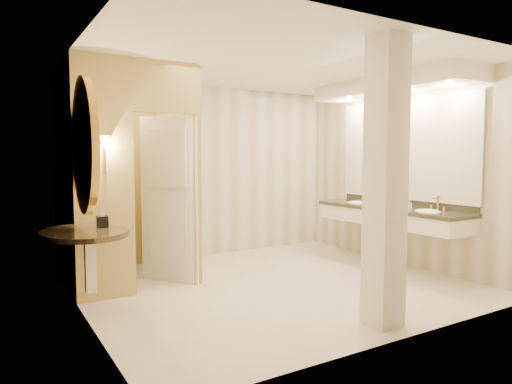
# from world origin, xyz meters

# --- Properties ---
(floor) EXTENTS (4.50, 4.50, 0.00)m
(floor) POSITION_xyz_m (0.00, 0.00, 0.00)
(floor) COLOR white
(floor) RESTS_ON ground
(ceiling) EXTENTS (4.50, 4.50, 0.00)m
(ceiling) POSITION_xyz_m (0.00, 0.00, 2.70)
(ceiling) COLOR white
(ceiling) RESTS_ON wall_back
(wall_back) EXTENTS (4.50, 0.02, 2.70)m
(wall_back) POSITION_xyz_m (0.00, 2.00, 1.35)
(wall_back) COLOR beige
(wall_back) RESTS_ON floor
(wall_front) EXTENTS (4.50, 0.02, 2.70)m
(wall_front) POSITION_xyz_m (0.00, -2.00, 1.35)
(wall_front) COLOR beige
(wall_front) RESTS_ON floor
(wall_left) EXTENTS (0.02, 4.00, 2.70)m
(wall_left) POSITION_xyz_m (-2.25, 0.00, 1.35)
(wall_left) COLOR beige
(wall_left) RESTS_ON floor
(wall_right) EXTENTS (0.02, 4.00, 2.70)m
(wall_right) POSITION_xyz_m (2.25, 0.00, 1.35)
(wall_right) COLOR beige
(wall_right) RESTS_ON floor
(toilet_closet) EXTENTS (1.50, 1.55, 2.70)m
(toilet_closet) POSITION_xyz_m (-1.13, 0.96, 1.39)
(toilet_closet) COLOR tan
(toilet_closet) RESTS_ON floor
(wall_sconce) EXTENTS (0.14, 0.14, 0.42)m
(wall_sconce) POSITION_xyz_m (-1.93, 0.43, 1.73)
(wall_sconce) COLOR #B9883B
(wall_sconce) RESTS_ON toilet_closet
(vanity) EXTENTS (0.75, 2.60, 2.09)m
(vanity) POSITION_xyz_m (1.98, -0.07, 1.63)
(vanity) COLOR white
(vanity) RESTS_ON floor
(console_shelf) EXTENTS (1.03, 1.03, 1.97)m
(console_shelf) POSITION_xyz_m (-2.21, -0.01, 1.35)
(console_shelf) COLOR black
(console_shelf) RESTS_ON floor
(pillar) EXTENTS (0.30, 0.30, 2.70)m
(pillar) POSITION_xyz_m (0.14, -1.66, 1.35)
(pillar) COLOR white
(pillar) RESTS_ON floor
(tissue_box) EXTENTS (0.13, 0.13, 0.11)m
(tissue_box) POSITION_xyz_m (-2.04, 0.11, 0.93)
(tissue_box) COLOR black
(tissue_box) RESTS_ON console_shelf
(toilet) EXTENTS (0.54, 0.80, 0.76)m
(toilet) POSITION_xyz_m (-1.65, 1.42, 0.38)
(toilet) COLOR white
(toilet) RESTS_ON floor
(soap_bottle_a) EXTENTS (0.06, 0.06, 0.12)m
(soap_bottle_a) POSITION_xyz_m (1.95, -0.41, 0.94)
(soap_bottle_a) COLOR beige
(soap_bottle_a) RESTS_ON vanity
(soap_bottle_b) EXTENTS (0.13, 0.13, 0.13)m
(soap_bottle_b) POSITION_xyz_m (1.85, -0.34, 0.94)
(soap_bottle_b) COLOR silver
(soap_bottle_b) RESTS_ON vanity
(soap_bottle_c) EXTENTS (0.09, 0.09, 0.19)m
(soap_bottle_c) POSITION_xyz_m (1.90, -0.04, 0.97)
(soap_bottle_c) COLOR #C6B28C
(soap_bottle_c) RESTS_ON vanity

